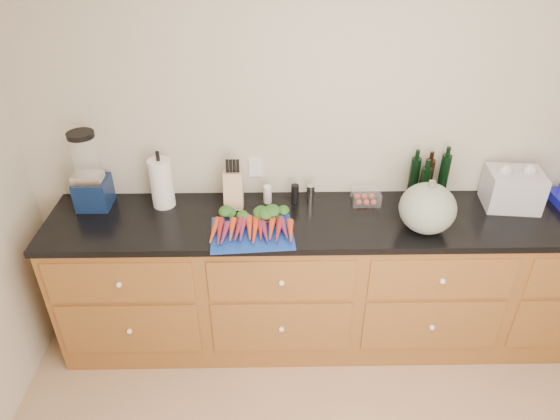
{
  "coord_description": "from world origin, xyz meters",
  "views": [
    {
      "loc": [
        -0.49,
        -1.14,
        2.55
      ],
      "look_at": [
        -0.45,
        1.2,
        1.06
      ],
      "focal_mm": 32.0,
      "sensor_mm": 36.0,
      "label": 1
    }
  ],
  "objects_px": {
    "blender_appliance": "(90,175)",
    "knife_block": "(234,190)",
    "carrots": "(252,225)",
    "tomato_box": "(366,197)",
    "cutting_board": "(252,233)",
    "paper_towel": "(162,183)",
    "squash": "(428,208)"
  },
  "relations": [
    {
      "from": "carrots",
      "to": "tomato_box",
      "type": "xyz_separation_m",
      "value": [
        0.69,
        0.29,
        0.0
      ]
    },
    {
      "from": "carrots",
      "to": "tomato_box",
      "type": "relative_size",
      "value": 2.75
    },
    {
      "from": "carrots",
      "to": "squash",
      "type": "height_order",
      "value": "squash"
    },
    {
      "from": "blender_appliance",
      "to": "knife_block",
      "type": "bearing_deg",
      "value": -1.18
    },
    {
      "from": "knife_block",
      "to": "paper_towel",
      "type": "bearing_deg",
      "value": 177.32
    },
    {
      "from": "cutting_board",
      "to": "squash",
      "type": "distance_m",
      "value": 0.98
    },
    {
      "from": "knife_block",
      "to": "carrots",
      "type": "bearing_deg",
      "value": -66.17
    },
    {
      "from": "cutting_board",
      "to": "knife_block",
      "type": "relative_size",
      "value": 2.03
    },
    {
      "from": "cutting_board",
      "to": "tomato_box",
      "type": "distance_m",
      "value": 0.76
    },
    {
      "from": "squash",
      "to": "paper_towel",
      "type": "xyz_separation_m",
      "value": [
        -1.51,
        0.29,
        0.01
      ]
    },
    {
      "from": "squash",
      "to": "tomato_box",
      "type": "height_order",
      "value": "squash"
    },
    {
      "from": "cutting_board",
      "to": "blender_appliance",
      "type": "relative_size",
      "value": 0.95
    },
    {
      "from": "cutting_board",
      "to": "paper_towel",
      "type": "distance_m",
      "value": 0.65
    },
    {
      "from": "carrots",
      "to": "knife_block",
      "type": "height_order",
      "value": "knife_block"
    },
    {
      "from": "paper_towel",
      "to": "tomato_box",
      "type": "height_order",
      "value": "paper_towel"
    },
    {
      "from": "cutting_board",
      "to": "knife_block",
      "type": "height_order",
      "value": "knife_block"
    },
    {
      "from": "squash",
      "to": "paper_towel",
      "type": "bearing_deg",
      "value": 169.21
    },
    {
      "from": "paper_towel",
      "to": "knife_block",
      "type": "xyz_separation_m",
      "value": [
        0.43,
        -0.02,
        -0.04
      ]
    },
    {
      "from": "squash",
      "to": "knife_block",
      "type": "bearing_deg",
      "value": 166.13
    },
    {
      "from": "carrots",
      "to": "knife_block",
      "type": "bearing_deg",
      "value": 113.83
    },
    {
      "from": "cutting_board",
      "to": "tomato_box",
      "type": "height_order",
      "value": "tomato_box"
    },
    {
      "from": "blender_appliance",
      "to": "knife_block",
      "type": "height_order",
      "value": "blender_appliance"
    },
    {
      "from": "paper_towel",
      "to": "tomato_box",
      "type": "distance_m",
      "value": 1.24
    },
    {
      "from": "cutting_board",
      "to": "carrots",
      "type": "bearing_deg",
      "value": 90.0
    },
    {
      "from": "cutting_board",
      "to": "paper_towel",
      "type": "relative_size",
      "value": 1.51
    },
    {
      "from": "blender_appliance",
      "to": "paper_towel",
      "type": "bearing_deg",
      "value": 0.36
    },
    {
      "from": "cutting_board",
      "to": "blender_appliance",
      "type": "xyz_separation_m",
      "value": [
        -0.96,
        0.32,
        0.2
      ]
    },
    {
      "from": "cutting_board",
      "to": "carrots",
      "type": "xyz_separation_m",
      "value": [
        0.0,
        0.04,
        0.03
      ]
    },
    {
      "from": "cutting_board",
      "to": "squash",
      "type": "bearing_deg",
      "value": 1.86
    },
    {
      "from": "cutting_board",
      "to": "tomato_box",
      "type": "bearing_deg",
      "value": 25.67
    },
    {
      "from": "squash",
      "to": "tomato_box",
      "type": "bearing_deg",
      "value": 133.56
    },
    {
      "from": "squash",
      "to": "blender_appliance",
      "type": "bearing_deg",
      "value": 171.57
    }
  ]
}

